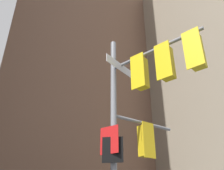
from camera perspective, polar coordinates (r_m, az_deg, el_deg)
name	(u,v)px	position (r m, az deg, el deg)	size (l,w,h in m)	color
building_mid_block	(78,93)	(33.27, -7.98, -1.75)	(17.71, 17.71, 32.47)	brown
signal_pole_assembly	(144,105)	(7.22, 7.56, -4.72)	(2.92, 3.51, 7.35)	gray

